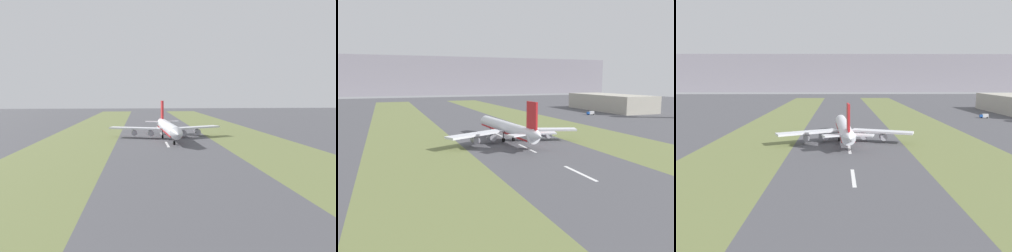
% 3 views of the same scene
% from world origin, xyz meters
% --- Properties ---
extents(ground_plane, '(800.00, 800.00, 0.00)m').
position_xyz_m(ground_plane, '(0.00, 0.00, 0.00)').
color(ground_plane, '#4C4C51').
extents(grass_median_west, '(40.00, 600.00, 0.01)m').
position_xyz_m(grass_median_west, '(-45.00, 0.00, 0.00)').
color(grass_median_west, olive).
rests_on(grass_median_west, ground).
extents(grass_median_east, '(40.00, 600.00, 0.01)m').
position_xyz_m(grass_median_east, '(45.00, 0.00, 0.00)').
color(grass_median_east, olive).
rests_on(grass_median_east, ground).
extents(centreline_dash_near, '(1.20, 18.00, 0.01)m').
position_xyz_m(centreline_dash_near, '(0.00, -64.72, 0.01)').
color(centreline_dash_near, silver).
rests_on(centreline_dash_near, ground).
extents(centreline_dash_mid, '(1.20, 18.00, 0.01)m').
position_xyz_m(centreline_dash_mid, '(0.00, -24.72, 0.01)').
color(centreline_dash_mid, silver).
rests_on(centreline_dash_mid, ground).
extents(centreline_dash_far, '(1.20, 18.00, 0.01)m').
position_xyz_m(centreline_dash_far, '(0.00, 15.28, 0.01)').
color(centreline_dash_far, silver).
rests_on(centreline_dash_far, ground).
extents(airplane_main_jet, '(64.04, 67.20, 20.20)m').
position_xyz_m(airplane_main_jet, '(-1.99, -6.62, 6.02)').
color(airplane_main_jet, silver).
rests_on(airplane_main_jet, ground).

